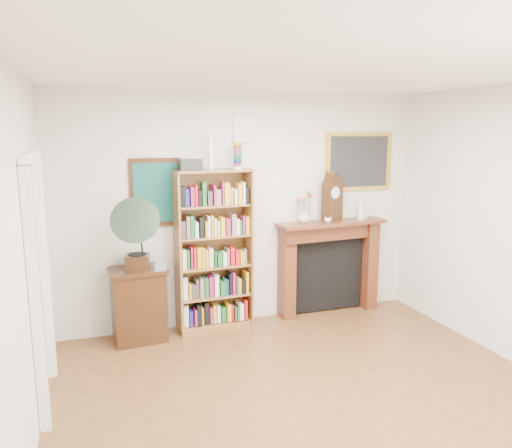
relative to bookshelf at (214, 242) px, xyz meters
The scene contains 15 objects.
room 2.38m from the bookshelf, 79.71° to the right, with size 4.51×5.01×2.81m.
door_casing 2.12m from the bookshelf, 147.81° to the right, with size 0.08×1.02×2.17m.
teal_poster 0.87m from the bookshelf, 166.04° to the left, with size 0.58×0.04×0.78m.
small_picture 1.36m from the bookshelf, 20.34° to the left, with size 0.26×0.04×0.30m.
gilt_painting 2.17m from the bookshelf, ahead, with size 0.95×0.04×0.75m.
bookshelf is the anchor object (origin of this frame).
side_cabinet 1.10m from the bookshelf, behind, with size 0.61×0.45×0.84m, color black.
fireplace 1.57m from the bookshelf, ahead, with size 1.46×0.45×1.22m.
gramophone 0.94m from the bookshelf, 167.59° to the right, with size 0.61×0.71×0.83m.
cd_stack 0.70m from the bookshelf, 162.88° to the right, with size 0.12×0.12×0.08m, color #A8A8B4.
mantel_clock 1.61m from the bookshelf, ahead, with size 0.28×0.22×0.58m.
flower_vase 1.18m from the bookshelf, ahead, with size 0.14×0.14×0.15m, color white.
teacup 1.46m from the bookshelf, ahead, with size 0.09×0.09×0.07m, color silver.
bottle_left 1.96m from the bookshelf, ahead, with size 0.07×0.07×0.24m, color silver.
bottle_right 2.04m from the bookshelf, ahead, with size 0.06×0.06×0.20m, color silver.
Camera 1 is at (-1.78, -3.22, 2.33)m, focal length 35.00 mm.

